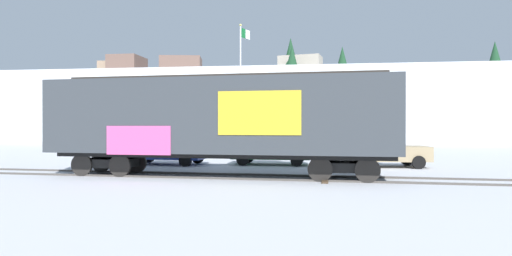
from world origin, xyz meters
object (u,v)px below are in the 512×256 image
Objects in this scene: flagpole at (242,76)px; parked_car_tan at (382,151)px; parked_car_blue at (166,149)px; parked_car_green at (270,148)px; freight_car at (220,118)px.

flagpole is 12.80m from parked_car_tan.
parked_car_blue is 1.05× the size of parked_car_green.
parked_car_green is 5.74m from parked_car_tan.
parked_car_tan is at bearing 34.99° from freight_car.
parked_car_blue is (-4.08, 4.97, -1.57)m from freight_car.
parked_car_green is 0.92× the size of parked_car_tan.
freight_car reaches higher than parked_car_blue.
flagpole is 9.48m from parked_car_green.
freight_car reaches higher than parked_car_green.
parked_car_green is (5.58, 0.63, 0.10)m from parked_car_blue.
flagpole is at bearing 109.97° from parked_car_green.
freight_car is 5.97m from parked_car_green.
freight_car is 6.62m from parked_car_blue.
parked_car_blue is 11.29m from parked_car_tan.
flagpole is 2.14× the size of parked_car_blue.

